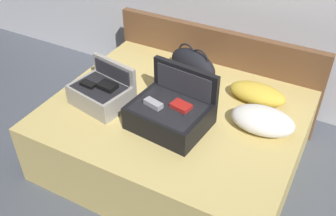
% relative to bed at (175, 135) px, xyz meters
% --- Properties ---
extents(ground_plane, '(12.00, 12.00, 0.00)m').
position_rel_bed_xyz_m(ground_plane, '(0.00, -0.40, -0.29)').
color(ground_plane, '#4C515B').
extents(bed, '(2.07, 1.68, 0.57)m').
position_rel_bed_xyz_m(bed, '(0.00, 0.00, 0.00)').
color(bed, tan).
rests_on(bed, ground).
extents(headboard, '(2.11, 0.08, 0.93)m').
position_rel_bed_xyz_m(headboard, '(0.00, 0.88, 0.18)').
color(headboard, brown).
rests_on(headboard, ground).
extents(hard_case_large, '(0.62, 0.53, 0.43)m').
position_rel_bed_xyz_m(hard_case_large, '(0.06, -0.19, 0.41)').
color(hard_case_large, black).
rests_on(hard_case_large, bed).
extents(hard_case_medium, '(0.53, 0.45, 0.34)m').
position_rel_bed_xyz_m(hard_case_medium, '(-0.58, -0.21, 0.40)').
color(hard_case_medium, gray).
rests_on(hard_case_medium, bed).
extents(duffel_bag, '(0.54, 0.34, 0.33)m').
position_rel_bed_xyz_m(duffel_bag, '(-0.08, 0.50, 0.43)').
color(duffel_bag, black).
rests_on(duffel_bag, bed).
extents(pillow_near_headboard, '(0.49, 0.26, 0.16)m').
position_rel_bed_xyz_m(pillow_near_headboard, '(0.56, 0.43, 0.37)').
color(pillow_near_headboard, gold).
rests_on(pillow_near_headboard, bed).
extents(pillow_center_head, '(0.51, 0.33, 0.18)m').
position_rel_bed_xyz_m(pillow_center_head, '(0.71, 0.09, 0.38)').
color(pillow_center_head, white).
rests_on(pillow_center_head, bed).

